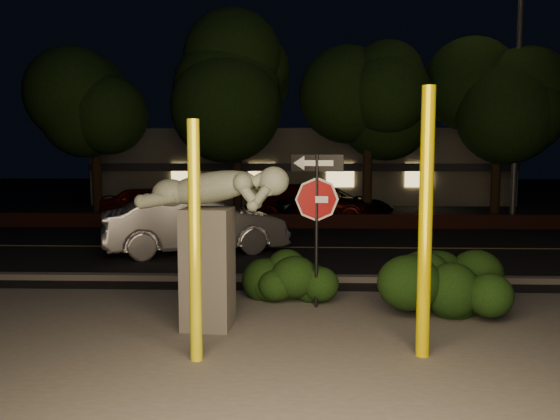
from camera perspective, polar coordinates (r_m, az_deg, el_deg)
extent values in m
plane|color=black|center=(18.22, 2.28, -2.41)|extent=(90.00, 90.00, 0.00)
cube|color=#4C4944|center=(7.49, 2.60, -14.10)|extent=(14.00, 6.00, 0.02)
cube|color=black|center=(15.26, 2.32, -3.96)|extent=(80.00, 8.00, 0.01)
cube|color=tan|center=(15.26, 2.32, -3.91)|extent=(80.00, 0.12, 0.00)
cube|color=#4C4944|center=(11.22, 2.42, -7.15)|extent=(80.00, 0.25, 0.12)
cube|color=#4A2017|center=(19.48, 2.27, -1.15)|extent=(40.00, 0.35, 0.50)
cube|color=black|center=(25.17, 2.22, -0.19)|extent=(40.00, 12.00, 0.01)
cube|color=#706C5A|center=(33.05, 2.20, 4.65)|extent=(22.00, 10.00, 4.00)
cube|color=#333338|center=(27.95, 2.22, 4.48)|extent=(22.00, 0.20, 0.40)
cube|color=#FFD87F|center=(28.63, -9.91, 3.63)|extent=(1.40, 0.08, 1.20)
cube|color=#FFD87F|center=(28.08, -1.88, 3.67)|extent=(1.40, 0.08, 1.20)
cube|color=#FFD87F|center=(28.09, 6.31, 3.64)|extent=(1.40, 0.08, 1.20)
cube|color=#FFD87F|center=(28.67, 14.32, 3.54)|extent=(1.40, 0.08, 1.20)
cylinder|color=black|center=(22.50, -18.60, 3.61)|extent=(0.36, 0.36, 3.75)
ellipsoid|color=black|center=(22.67, -18.88, 12.45)|extent=(4.60, 4.60, 4.14)
cylinder|color=black|center=(21.39, -4.46, 4.47)|extent=(0.36, 0.36, 4.25)
ellipsoid|color=black|center=(21.68, -4.55, 14.95)|extent=(5.20, 5.20, 4.68)
cylinder|color=black|center=(21.01, 9.12, 4.06)|extent=(0.36, 0.36, 4.00)
ellipsoid|color=black|center=(21.24, 9.28, 14.03)|extent=(4.80, 4.80, 4.32)
cylinder|color=black|center=(22.66, 21.64, 3.71)|extent=(0.36, 0.36, 3.90)
ellipsoid|color=black|center=(22.84, 21.96, 12.49)|extent=(4.40, 4.40, 3.96)
cylinder|color=#FFF718|center=(6.72, -8.88, -3.40)|extent=(0.15, 0.15, 2.98)
cylinder|color=#F2DE00|center=(6.99, 14.95, -1.48)|extent=(0.17, 0.17, 3.39)
cylinder|color=black|center=(9.06, 3.84, -2.35)|extent=(0.05, 0.05, 2.57)
cube|color=white|center=(9.00, 3.86, 1.12)|extent=(0.38, 0.11, 0.11)
cube|color=black|center=(8.97, 3.89, 4.91)|extent=(0.85, 0.21, 0.27)
cube|color=white|center=(8.97, 3.89, 4.91)|extent=(0.54, 0.14, 0.11)
cube|color=#4C4944|center=(8.12, -7.54, -6.09)|extent=(0.74, 0.74, 1.79)
sphere|color=#5F6A5A|center=(7.79, -0.66, 3.05)|extent=(0.42, 0.42, 0.42)
ellipsoid|color=black|center=(9.53, 1.54, -6.93)|extent=(1.97, 1.39, 0.94)
ellipsoid|color=black|center=(8.98, 17.13, -7.03)|extent=(1.92, 1.11, 1.22)
ellipsoid|color=black|center=(9.46, 18.36, -6.89)|extent=(1.77, 1.40, 1.07)
cylinder|color=#4A4A4F|center=(22.20, 23.60, 12.22)|extent=(0.21, 0.21, 10.56)
imported|color=#B8B9BD|center=(14.48, -8.83, -1.43)|extent=(5.02, 3.21, 1.56)
imported|color=maroon|center=(22.27, -13.20, 0.68)|extent=(4.16, 1.96, 1.38)
imported|color=#3C0805|center=(21.17, 3.21, 0.71)|extent=(5.34, 2.79, 1.48)
imported|color=black|center=(21.67, 5.50, 0.63)|extent=(5.20, 3.16, 1.35)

